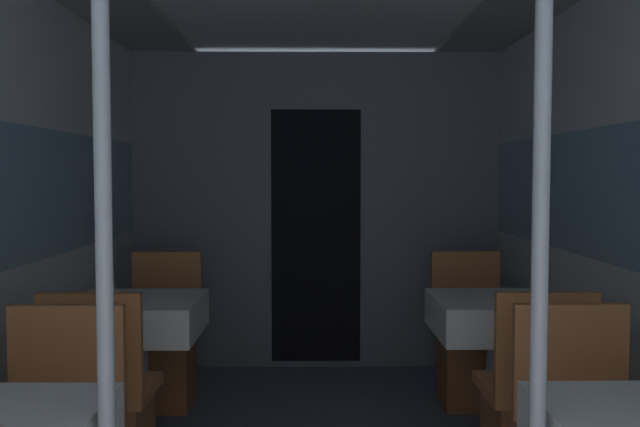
# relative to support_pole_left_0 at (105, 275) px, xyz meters

# --- Properties ---
(wall_right) EXTENTS (0.05, 6.56, 2.26)m
(wall_right) POSITION_rel_support_pole_left_0_xyz_m (1.90, 1.13, 0.02)
(wall_right) COLOR silver
(wall_right) RESTS_ON ground_plane
(bulkhead_far) EXTENTS (2.63, 0.09, 2.26)m
(bulkhead_far) POSITION_rel_support_pole_left_0_xyz_m (0.56, 3.30, -0.01)
(bulkhead_far) COLOR slate
(bulkhead_far) RESTS_ON ground_plane
(support_pole_left_0) EXTENTS (0.04, 0.04, 2.26)m
(support_pole_left_0) POSITION_rel_support_pole_left_0_xyz_m (0.00, 0.00, 0.00)
(support_pole_left_0) COLOR silver
(support_pole_left_0) RESTS_ON ground_plane
(dining_table_left_1) EXTENTS (0.65, 0.65, 0.75)m
(dining_table_left_1) POSITION_rel_support_pole_left_0_xyz_m (-0.37, 1.81, -0.50)
(dining_table_left_1) COLOR #4C4C51
(dining_table_left_1) RESTS_ON ground_plane
(chair_left_far_1) EXTENTS (0.43, 0.43, 0.91)m
(chair_left_far_1) POSITION_rel_support_pole_left_0_xyz_m (-0.37, 2.42, -0.84)
(chair_left_far_1) COLOR #9C5B31
(chair_left_far_1) RESTS_ON ground_plane
(support_pole_right_0) EXTENTS (0.04, 0.04, 2.26)m
(support_pole_right_0) POSITION_rel_support_pole_left_0_xyz_m (1.13, 0.00, 0.00)
(support_pole_right_0) COLOR silver
(support_pole_right_0) RESTS_ON ground_plane
(dining_table_right_1) EXTENTS (0.65, 0.65, 0.75)m
(dining_table_right_1) POSITION_rel_support_pole_left_0_xyz_m (1.50, 1.81, -0.50)
(dining_table_right_1) COLOR #4C4C51
(dining_table_right_1) RESTS_ON ground_plane
(chair_right_near_1) EXTENTS (0.43, 0.43, 0.91)m
(chair_right_near_1) POSITION_rel_support_pole_left_0_xyz_m (1.50, 1.21, -0.84)
(chair_right_near_1) COLOR #9C5B31
(chair_right_near_1) RESTS_ON ground_plane
(chair_right_far_1) EXTENTS (0.43, 0.43, 0.91)m
(chair_right_far_1) POSITION_rel_support_pole_left_0_xyz_m (1.50, 2.42, -0.84)
(chair_right_far_1) COLOR #9C5B31
(chair_right_far_1) RESTS_ON ground_plane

